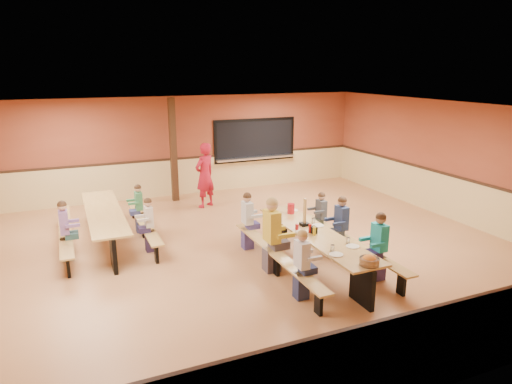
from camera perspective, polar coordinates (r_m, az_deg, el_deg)
name	(u,v)px	position (r m, az deg, el deg)	size (l,w,h in m)	color
ground	(234,252)	(9.81, -2.78, -7.54)	(12.00, 12.00, 0.00)	#A2663D
room_envelope	(233,222)	(9.56, -2.83, -3.72)	(12.04, 10.04, 3.02)	brown
kitchen_pass_through	(255,142)	(14.80, -0.12, 6.29)	(2.78, 0.28, 1.38)	black
structural_post	(173,150)	(13.41, -10.29, 5.15)	(0.18, 0.18, 3.00)	#311E10
cafeteria_table_main	(315,243)	(8.96, 7.37, -6.29)	(1.91, 3.70, 0.74)	#B08646
cafeteria_table_second	(105,220)	(10.71, -18.40, -3.34)	(1.91, 3.70, 0.74)	#B08646
seated_child_white_left	(302,265)	(7.77, 5.73, -9.07)	(0.37, 0.30, 1.21)	silver
seated_adult_yellow	(272,235)	(8.70, 1.99, -5.44)	(0.49, 0.40, 1.45)	gold
seated_child_grey_left	(247,221)	(9.80, -1.08, -3.68)	(0.38, 0.31, 1.23)	silver
seated_child_teal_right	(379,247)	(8.69, 15.09, -6.63)	(0.40, 0.33, 1.27)	teal
seated_child_navy_right	(341,226)	(9.62, 10.59, -4.26)	(0.39, 0.32, 1.25)	navy
seated_child_char_right	(321,218)	(10.28, 8.11, -3.20)	(0.34, 0.27, 1.14)	#41454A
seated_child_purple_sec	(65,231)	(10.01, -22.78, -4.52)	(0.38, 0.31, 1.23)	#80588D
seated_child_green_sec	(139,209)	(11.15, -14.40, -2.04)	(0.34, 0.28, 1.15)	#3D804F
seated_child_tan_sec	(149,225)	(9.93, -13.20, -4.06)	(0.34, 0.28, 1.16)	beige
standing_woman	(205,175)	(12.78, -6.42, 2.10)	(0.66, 0.44, 1.82)	#AC1328
punch_pitcher	(291,209)	(9.92, 4.39, -2.08)	(0.16, 0.16, 0.22)	red
chip_bowl	(369,261)	(7.61, 13.99, -8.31)	(0.32, 0.32, 0.15)	orange
napkin_dispenser	(314,230)	(8.81, 7.20, -4.72)	(0.10, 0.14, 0.13)	black
condiment_mustard	(314,231)	(8.70, 7.31, -4.87)	(0.06, 0.06, 0.17)	yellow
condiment_ketchup	(310,228)	(8.83, 6.77, -4.53)	(0.06, 0.06, 0.17)	#B2140F
table_paddle	(304,219)	(9.18, 6.08, -3.38)	(0.16, 0.16, 0.56)	black
place_settings	(315,230)	(8.87, 7.43, -4.68)	(0.65, 3.30, 0.11)	beige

